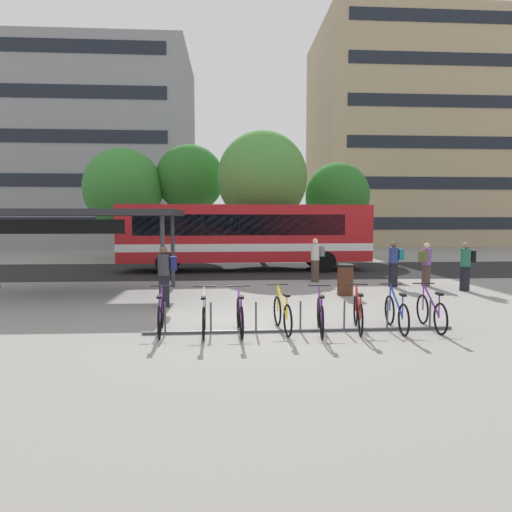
{
  "coord_description": "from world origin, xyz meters",
  "views": [
    {
      "loc": [
        -0.59,
        -10.13,
        2.49
      ],
      "look_at": [
        0.32,
        4.78,
        1.25
      ],
      "focal_mm": 30.62,
      "sensor_mm": 36.0,
      "label": 1
    }
  ],
  "objects_px": {
    "commuter_navy_pack_3": "(165,272)",
    "street_tree_3": "(123,189)",
    "city_bus": "(247,234)",
    "trash_bin": "(345,279)",
    "parked_bicycle_purple_7": "(431,312)",
    "commuter_grey_pack_1": "(316,257)",
    "transit_shelter": "(72,215)",
    "parked_bicycle_white_1": "(204,317)",
    "parked_bicycle_purple_4": "(320,316)",
    "street_tree_0": "(337,196)",
    "street_tree_1": "(190,179)",
    "commuter_teal_pack_2": "(394,261)",
    "parked_bicycle_yellow_3": "(282,314)",
    "commuter_black_pack_4": "(466,263)",
    "commuter_olive_pack_0": "(426,261)",
    "parked_bicycle_purple_0": "(161,316)",
    "street_tree_2": "(262,178)",
    "parked_bicycle_blue_6": "(396,313)",
    "parked_bicycle_red_5": "(358,314)",
    "parked_bicycle_purple_2": "(240,316)"
  },
  "relations": [
    {
      "from": "trash_bin",
      "to": "commuter_olive_pack_0",
      "type": "bearing_deg",
      "value": 26.2
    },
    {
      "from": "city_bus",
      "to": "parked_bicycle_yellow_3",
      "type": "distance_m",
      "value": 11.94
    },
    {
      "from": "commuter_olive_pack_0",
      "to": "street_tree_0",
      "type": "bearing_deg",
      "value": 58.7
    },
    {
      "from": "parked_bicycle_yellow_3",
      "to": "commuter_olive_pack_0",
      "type": "bearing_deg",
      "value": -50.81
    },
    {
      "from": "parked_bicycle_red_5",
      "to": "commuter_black_pack_4",
      "type": "height_order",
      "value": "commuter_black_pack_4"
    },
    {
      "from": "parked_bicycle_purple_2",
      "to": "parked_bicycle_yellow_3",
      "type": "relative_size",
      "value": 1.0
    },
    {
      "from": "city_bus",
      "to": "trash_bin",
      "type": "bearing_deg",
      "value": -69.45
    },
    {
      "from": "parked_bicycle_purple_0",
      "to": "trash_bin",
      "type": "xyz_separation_m",
      "value": [
        5.35,
        4.57,
        0.13
      ]
    },
    {
      "from": "commuter_black_pack_4",
      "to": "street_tree_3",
      "type": "relative_size",
      "value": 0.25
    },
    {
      "from": "transit_shelter",
      "to": "parked_bicycle_white_1",
      "type": "bearing_deg",
      "value": -49.9
    },
    {
      "from": "parked_bicycle_yellow_3",
      "to": "parked_bicycle_blue_6",
      "type": "height_order",
      "value": "same"
    },
    {
      "from": "parked_bicycle_white_1",
      "to": "commuter_olive_pack_0",
      "type": "relative_size",
      "value": 1.06
    },
    {
      "from": "parked_bicycle_white_1",
      "to": "commuter_navy_pack_3",
      "type": "bearing_deg",
      "value": 20.3
    },
    {
      "from": "commuter_teal_pack_2",
      "to": "street_tree_1",
      "type": "distance_m",
      "value": 16.35
    },
    {
      "from": "parked_bicycle_yellow_3",
      "to": "commuter_teal_pack_2",
      "type": "distance_m",
      "value": 7.92
    },
    {
      "from": "parked_bicycle_blue_6",
      "to": "commuter_olive_pack_0",
      "type": "relative_size",
      "value": 1.05
    },
    {
      "from": "parked_bicycle_purple_0",
      "to": "street_tree_2",
      "type": "relative_size",
      "value": 0.23
    },
    {
      "from": "trash_bin",
      "to": "street_tree_1",
      "type": "xyz_separation_m",
      "value": [
        -6.36,
        14.86,
        4.64
      ]
    },
    {
      "from": "commuter_black_pack_4",
      "to": "trash_bin",
      "type": "distance_m",
      "value": 4.51
    },
    {
      "from": "city_bus",
      "to": "parked_bicycle_purple_2",
      "type": "xyz_separation_m",
      "value": [
        -0.64,
        -12.01,
        -1.39
      ]
    },
    {
      "from": "parked_bicycle_purple_7",
      "to": "commuter_grey_pack_1",
      "type": "bearing_deg",
      "value": 11.64
    },
    {
      "from": "city_bus",
      "to": "commuter_grey_pack_1",
      "type": "relative_size",
      "value": 6.94
    },
    {
      "from": "parked_bicycle_purple_7",
      "to": "commuter_navy_pack_3",
      "type": "bearing_deg",
      "value": 68.87
    },
    {
      "from": "parked_bicycle_purple_7",
      "to": "commuter_teal_pack_2",
      "type": "xyz_separation_m",
      "value": [
        1.52,
        6.2,
        0.59
      ]
    },
    {
      "from": "city_bus",
      "to": "parked_bicycle_purple_4",
      "type": "relative_size",
      "value": 7.06
    },
    {
      "from": "trash_bin",
      "to": "commuter_navy_pack_3",
      "type": "bearing_deg",
      "value": -163.6
    },
    {
      "from": "parked_bicycle_blue_6",
      "to": "street_tree_3",
      "type": "distance_m",
      "value": 21.8
    },
    {
      "from": "parked_bicycle_white_1",
      "to": "commuter_olive_pack_0",
      "type": "distance_m",
      "value": 10.25
    },
    {
      "from": "parked_bicycle_white_1",
      "to": "parked_bicycle_red_5",
      "type": "xyz_separation_m",
      "value": [
        3.45,
        0.12,
        0.0
      ]
    },
    {
      "from": "parked_bicycle_purple_7",
      "to": "street_tree_0",
      "type": "bearing_deg",
      "value": -4.08
    },
    {
      "from": "transit_shelter",
      "to": "commuter_teal_pack_2",
      "type": "height_order",
      "value": "transit_shelter"
    },
    {
      "from": "parked_bicycle_yellow_3",
      "to": "parked_bicycle_purple_7",
      "type": "relative_size",
      "value": 1.0
    },
    {
      "from": "parked_bicycle_yellow_3",
      "to": "commuter_navy_pack_3",
      "type": "bearing_deg",
      "value": 40.01
    },
    {
      "from": "transit_shelter",
      "to": "commuter_teal_pack_2",
      "type": "xyz_separation_m",
      "value": [
        11.37,
        0.71,
        -1.68
      ]
    },
    {
      "from": "parked_bicycle_purple_4",
      "to": "trash_bin",
      "type": "bearing_deg",
      "value": -13.15
    },
    {
      "from": "parked_bicycle_purple_2",
      "to": "commuter_grey_pack_1",
      "type": "xyz_separation_m",
      "value": [
        3.24,
        7.79,
        0.62
      ]
    },
    {
      "from": "parked_bicycle_white_1",
      "to": "parked_bicycle_purple_4",
      "type": "height_order",
      "value": "same"
    },
    {
      "from": "parked_bicycle_purple_7",
      "to": "commuter_black_pack_4",
      "type": "relative_size",
      "value": 1.01
    },
    {
      "from": "parked_bicycle_red_5",
      "to": "street_tree_2",
      "type": "xyz_separation_m",
      "value": [
        -0.97,
        15.77,
        4.5
      ]
    },
    {
      "from": "commuter_grey_pack_1",
      "to": "street_tree_1",
      "type": "relative_size",
      "value": 0.24
    },
    {
      "from": "parked_bicycle_red_5",
      "to": "commuter_black_pack_4",
      "type": "relative_size",
      "value": 1.0
    },
    {
      "from": "parked_bicycle_white_1",
      "to": "street_tree_3",
      "type": "xyz_separation_m",
      "value": [
        -6.1,
        18.81,
        4.06
      ]
    },
    {
      "from": "parked_bicycle_yellow_3",
      "to": "commuter_grey_pack_1",
      "type": "distance_m",
      "value": 7.99
    },
    {
      "from": "parked_bicycle_red_5",
      "to": "street_tree_0",
      "type": "distance_m",
      "value": 19.12
    },
    {
      "from": "city_bus",
      "to": "street_tree_2",
      "type": "distance_m",
      "value": 5.07
    },
    {
      "from": "parked_bicycle_white_1",
      "to": "street_tree_0",
      "type": "height_order",
      "value": "street_tree_0"
    },
    {
      "from": "parked_bicycle_purple_0",
      "to": "transit_shelter",
      "type": "bearing_deg",
      "value": 28.92
    },
    {
      "from": "commuter_navy_pack_3",
      "to": "street_tree_3",
      "type": "xyz_separation_m",
      "value": [
        -4.83,
        15.75,
        3.43
      ]
    },
    {
      "from": "transit_shelter",
      "to": "street_tree_3",
      "type": "relative_size",
      "value": 1.03
    },
    {
      "from": "parked_bicycle_purple_2",
      "to": "street_tree_2",
      "type": "bearing_deg",
      "value": -8.75
    }
  ]
}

